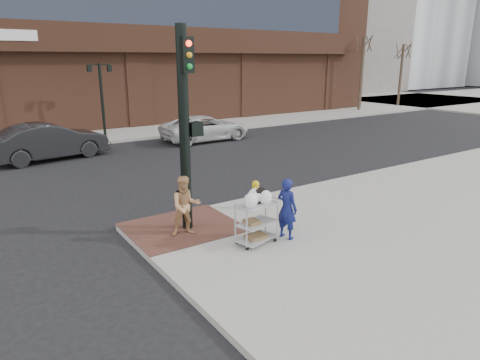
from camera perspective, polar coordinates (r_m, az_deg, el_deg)
ground at (r=10.87m, az=-2.64°, el=-7.85°), size 220.00×220.00×0.00m
sidewalk_far at (r=44.41m, az=-10.50°, el=10.05°), size 65.00×36.00×0.15m
brick_curb_ramp at (r=11.28m, az=-7.67°, el=-6.22°), size 2.80×2.40×0.01m
filler_block at (r=64.99m, az=10.84°, el=19.68°), size 14.00×20.00×18.00m
bare_tree_a at (r=38.46m, az=16.24°, el=18.09°), size 1.80×1.80×7.20m
bare_tree_b at (r=43.46m, az=21.01°, el=16.74°), size 1.80×1.80×6.70m
lamp_post at (r=25.61m, az=-17.99°, el=11.19°), size 1.32×0.22×4.00m
traffic_signal_pole at (r=10.52m, az=-7.29°, el=7.33°), size 0.61×0.51×5.00m
woman_blue at (r=10.35m, az=6.27°, el=-3.80°), size 0.49×0.62×1.50m
pedestrian_tan at (r=10.55m, az=-7.26°, el=-3.46°), size 0.85×0.74×1.51m
sedan_dark at (r=20.92m, az=-24.07°, el=4.73°), size 5.23×2.56×1.65m
minivan_white at (r=23.81m, az=-4.61°, el=6.92°), size 5.00×2.37×1.38m
utility_cart at (r=10.06m, az=2.22°, el=-5.25°), size 1.06×0.77×1.32m
fire_hydrant at (r=12.45m, az=2.08°, el=-1.88°), size 0.39×0.28×0.83m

